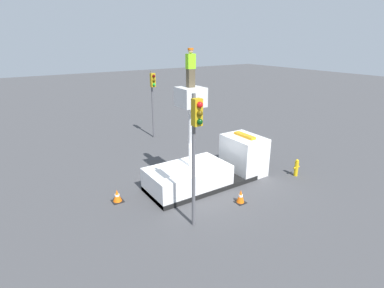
# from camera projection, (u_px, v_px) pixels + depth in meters

# --- Properties ---
(ground_plane) EXTENTS (120.00, 120.00, 0.00)m
(ground_plane) POSITION_uv_depth(u_px,v_px,m) (201.00, 185.00, 15.96)
(ground_plane) COLOR #424244
(bucket_truck) EXTENTS (6.76, 2.43, 5.23)m
(bucket_truck) POSITION_uv_depth(u_px,v_px,m) (211.00, 166.00, 15.96)
(bucket_truck) COLOR black
(bucket_truck) RESTS_ON ground
(worker) EXTENTS (0.40, 0.26, 1.75)m
(worker) POSITION_uv_depth(u_px,v_px,m) (191.00, 68.00, 13.59)
(worker) COLOR brown
(worker) RESTS_ON bucket_truck
(traffic_light_pole) EXTENTS (0.34, 0.57, 5.51)m
(traffic_light_pole) POSITION_uv_depth(u_px,v_px,m) (196.00, 137.00, 11.14)
(traffic_light_pole) COLOR #515156
(traffic_light_pole) RESTS_ON ground
(traffic_light_across) EXTENTS (0.34, 0.57, 5.14)m
(traffic_light_across) POSITION_uv_depth(u_px,v_px,m) (153.00, 91.00, 22.42)
(traffic_light_across) COLOR #515156
(traffic_light_across) RESTS_ON ground
(fire_hydrant) EXTENTS (0.46, 0.22, 1.00)m
(fire_hydrant) POSITION_uv_depth(u_px,v_px,m) (296.00, 168.00, 16.89)
(fire_hydrant) COLOR gold
(fire_hydrant) RESTS_ON ground
(traffic_cone_rear) EXTENTS (0.52, 0.52, 0.61)m
(traffic_cone_rear) POSITION_uv_depth(u_px,v_px,m) (117.00, 196.00, 14.24)
(traffic_cone_rear) COLOR black
(traffic_cone_rear) RESTS_ON ground
(traffic_cone_curbside) EXTENTS (0.47, 0.47, 0.67)m
(traffic_cone_curbside) POSITION_uv_depth(u_px,v_px,m) (241.00, 197.00, 14.13)
(traffic_cone_curbside) COLOR black
(traffic_cone_curbside) RESTS_ON ground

